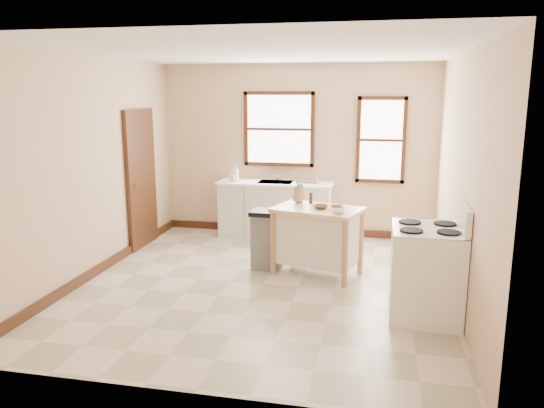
% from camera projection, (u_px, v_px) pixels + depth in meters
% --- Properties ---
extents(floor, '(5.00, 5.00, 0.00)m').
position_uv_depth(floor, '(264.00, 284.00, 6.61)').
color(floor, beige).
rests_on(floor, ground).
extents(ceiling, '(5.00, 5.00, 0.00)m').
position_uv_depth(ceiling, '(263.00, 52.00, 6.03)').
color(ceiling, white).
rests_on(ceiling, ground).
extents(wall_back, '(4.50, 0.04, 2.80)m').
position_uv_depth(wall_back, '(297.00, 151.00, 8.71)').
color(wall_back, '#D2B28A').
rests_on(wall_back, ground).
extents(wall_left, '(0.04, 5.00, 2.80)m').
position_uv_depth(wall_left, '(92.00, 168.00, 6.77)').
color(wall_left, '#D2B28A').
rests_on(wall_left, ground).
extents(wall_right, '(0.04, 5.00, 2.80)m').
position_uv_depth(wall_right, '(461.00, 180.00, 5.87)').
color(wall_right, '#D2B28A').
rests_on(wall_right, ground).
extents(window_main, '(1.17, 0.06, 1.22)m').
position_uv_depth(window_main, '(279.00, 129.00, 8.68)').
color(window_main, '#35130E').
rests_on(window_main, wall_back).
extents(window_side, '(0.77, 0.06, 1.37)m').
position_uv_depth(window_side, '(381.00, 140.00, 8.38)').
color(window_side, '#35130E').
rests_on(window_side, wall_back).
extents(door_left, '(0.06, 0.90, 2.10)m').
position_uv_depth(door_left, '(141.00, 179.00, 8.08)').
color(door_left, '#35130E').
rests_on(door_left, ground).
extents(baseboard_back, '(4.50, 0.04, 0.12)m').
position_uv_depth(baseboard_back, '(296.00, 230.00, 8.97)').
color(baseboard_back, '#35130E').
rests_on(baseboard_back, ground).
extents(baseboard_left, '(0.04, 5.00, 0.12)m').
position_uv_depth(baseboard_left, '(101.00, 268.00, 7.05)').
color(baseboard_left, '#35130E').
rests_on(baseboard_left, ground).
extents(sink_counter, '(1.86, 0.62, 0.92)m').
position_uv_depth(sink_counter, '(275.00, 210.00, 8.68)').
color(sink_counter, silver).
rests_on(sink_counter, ground).
extents(faucet, '(0.03, 0.03, 0.22)m').
position_uv_depth(faucet, '(278.00, 174.00, 8.74)').
color(faucet, silver).
rests_on(faucet, sink_counter).
extents(soap_bottle_a, '(0.12, 0.13, 0.26)m').
position_uv_depth(soap_bottle_a, '(236.00, 173.00, 8.62)').
color(soap_bottle_a, '#B2B2B2').
rests_on(soap_bottle_a, sink_counter).
extents(soap_bottle_b, '(0.11, 0.11, 0.20)m').
position_uv_depth(soap_bottle_b, '(233.00, 175.00, 8.61)').
color(soap_bottle_b, '#B2B2B2').
rests_on(soap_bottle_b, sink_counter).
extents(dish_rack, '(0.45, 0.41, 0.09)m').
position_uv_depth(dish_rack, '(308.00, 180.00, 8.45)').
color(dish_rack, silver).
rests_on(dish_rack, sink_counter).
extents(kitchen_island, '(1.24, 0.97, 0.89)m').
position_uv_depth(kitchen_island, '(317.00, 241.00, 6.90)').
color(kitchen_island, '#FDCC95').
rests_on(kitchen_island, ground).
extents(knife_block, '(0.13, 0.13, 0.20)m').
position_uv_depth(knife_block, '(299.00, 195.00, 7.12)').
color(knife_block, tan).
rests_on(knife_block, kitchen_island).
extents(pepper_grinder, '(0.06, 0.06, 0.15)m').
position_uv_depth(pepper_grinder, '(311.00, 198.00, 7.07)').
color(pepper_grinder, '#3C2010').
rests_on(pepper_grinder, kitchen_island).
extents(bowl_a, '(0.26, 0.26, 0.05)m').
position_uv_depth(bowl_a, '(321.00, 207.00, 6.76)').
color(bowl_a, brown).
rests_on(bowl_a, kitchen_island).
extents(bowl_b, '(0.23, 0.23, 0.04)m').
position_uv_depth(bowl_b, '(337.00, 208.00, 6.73)').
color(bowl_b, brown).
rests_on(bowl_b, kitchen_island).
extents(bowl_c, '(0.18, 0.18, 0.05)m').
position_uv_depth(bowl_c, '(339.00, 211.00, 6.49)').
color(bowl_c, white).
rests_on(bowl_c, kitchen_island).
extents(trash_bin, '(0.42, 0.36, 0.81)m').
position_uv_depth(trash_bin, '(267.00, 240.00, 7.13)').
color(trash_bin, slate).
rests_on(trash_bin, ground).
extents(gas_stove, '(0.78, 0.80, 1.25)m').
position_uv_depth(gas_stove, '(426.00, 261.00, 5.54)').
color(gas_stove, white).
rests_on(gas_stove, ground).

